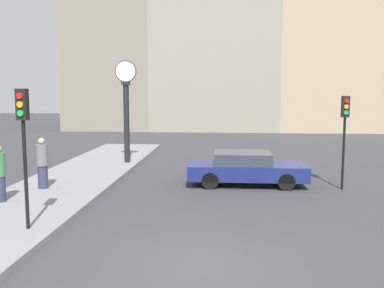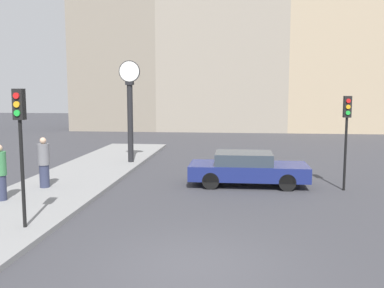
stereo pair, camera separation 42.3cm
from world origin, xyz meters
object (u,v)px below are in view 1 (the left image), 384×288
at_px(sedan_car, 246,168).
at_px(traffic_light_near, 23,129).
at_px(street_clock, 126,109).
at_px(traffic_light_far, 345,123).
at_px(pedestrian_grey_jacket, 42,163).

height_order(sedan_car, traffic_light_near, traffic_light_near).
bearing_deg(sedan_car, street_clock, 143.94).
bearing_deg(traffic_light_far, sedan_car, 171.91).
relative_size(sedan_car, pedestrian_grey_jacket, 2.47).
bearing_deg(pedestrian_grey_jacket, traffic_light_near, -70.89).
bearing_deg(pedestrian_grey_jacket, sedan_car, 13.74).
bearing_deg(sedan_car, traffic_light_far, -8.09).
xyz_separation_m(traffic_light_near, traffic_light_far, (9.18, 5.67, -0.20)).
height_order(sedan_car, pedestrian_grey_jacket, pedestrian_grey_jacket).
relative_size(traffic_light_near, pedestrian_grey_jacket, 1.94).
xyz_separation_m(street_clock, pedestrian_grey_jacket, (-1.68, -5.80, -1.68)).
bearing_deg(traffic_light_far, traffic_light_near, -148.27).
relative_size(traffic_light_near, traffic_light_far, 1.02).
height_order(traffic_light_far, street_clock, street_clock).
height_order(traffic_light_near, pedestrian_grey_jacket, traffic_light_near).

